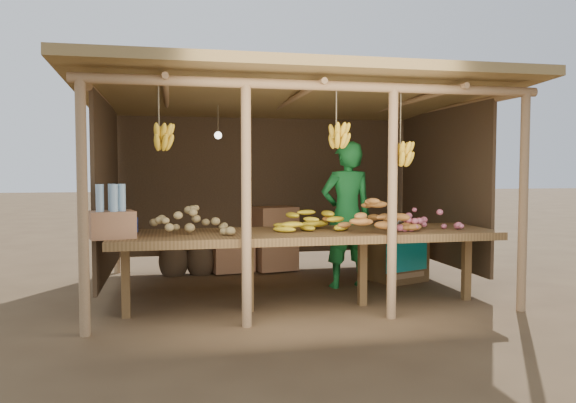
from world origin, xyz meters
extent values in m
plane|color=brown|center=(0.00, 0.00, 0.00)|extent=(60.00, 60.00, 0.00)
cylinder|color=#A37C54|center=(-2.10, -1.50, 1.10)|extent=(0.09, 0.09, 2.20)
cylinder|color=#A37C54|center=(2.10, -1.50, 1.10)|extent=(0.09, 0.09, 2.20)
cylinder|color=#A37C54|center=(-2.10, 1.50, 1.10)|extent=(0.09, 0.09, 2.20)
cylinder|color=#A37C54|center=(2.10, 1.50, 1.10)|extent=(0.09, 0.09, 2.20)
cylinder|color=#A37C54|center=(-0.70, -1.50, 1.10)|extent=(0.09, 0.09, 2.20)
cylinder|color=#A37C54|center=(0.70, -1.50, 1.10)|extent=(0.09, 0.09, 2.20)
cylinder|color=#A37C54|center=(0.00, -1.50, 2.20)|extent=(4.40, 0.09, 0.09)
cylinder|color=#A37C54|center=(0.00, 1.50, 2.20)|extent=(4.40, 0.09, 0.09)
cube|color=#9E7F49|center=(0.00, 0.00, 2.29)|extent=(4.70, 3.50, 0.28)
cube|color=#493622|center=(0.00, 1.48, 1.21)|extent=(4.20, 0.04, 1.98)
cube|color=#493622|center=(-2.08, 0.20, 1.21)|extent=(0.04, 2.40, 1.98)
cube|color=#493622|center=(2.08, 0.20, 1.21)|extent=(0.04, 2.40, 1.98)
cube|color=brown|center=(0.00, -0.95, 0.76)|extent=(3.90, 1.05, 0.08)
cube|color=brown|center=(-1.80, -0.95, 0.36)|extent=(0.08, 0.08, 0.72)
cube|color=brown|center=(-0.60, -0.95, 0.36)|extent=(0.08, 0.08, 0.72)
cube|color=brown|center=(0.60, -0.95, 0.36)|extent=(0.08, 0.08, 0.72)
cube|color=brown|center=(1.80, -0.95, 0.36)|extent=(0.08, 0.08, 0.72)
cylinder|color=navy|center=(-1.90, -0.67, 0.87)|extent=(0.42, 0.42, 0.15)
cube|color=#A06B47|center=(-1.90, -1.14, 0.93)|extent=(0.46, 0.40, 0.25)
imported|color=#1A752E|center=(0.72, -0.04, 0.88)|extent=(0.66, 0.46, 1.76)
cube|color=brown|center=(1.48, 0.20, 0.28)|extent=(0.76, 0.70, 0.57)
cube|color=#0C8989|center=(1.48, 0.20, 0.59)|extent=(0.84, 0.79, 0.06)
cube|color=#A06B47|center=(0.06, 1.20, 0.24)|extent=(0.63, 0.55, 0.44)
cube|color=#A06B47|center=(0.06, 1.20, 0.69)|extent=(0.63, 0.55, 0.44)
cube|color=#A06B47|center=(-0.54, 1.20, 0.24)|extent=(0.63, 0.55, 0.44)
ellipsoid|color=#493622|center=(-1.34, 1.17, 0.24)|extent=(0.40, 0.40, 0.54)
ellipsoid|color=#493622|center=(-0.97, 1.17, 0.24)|extent=(0.40, 0.40, 0.54)
camera|label=1|loc=(-1.37, -6.51, 1.44)|focal=35.00mm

